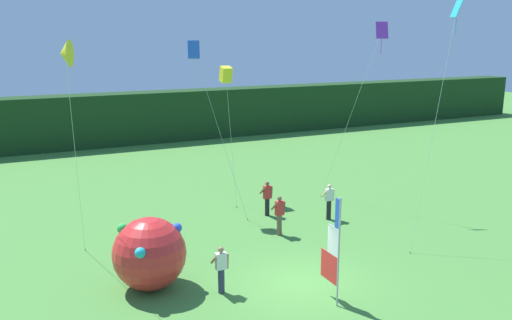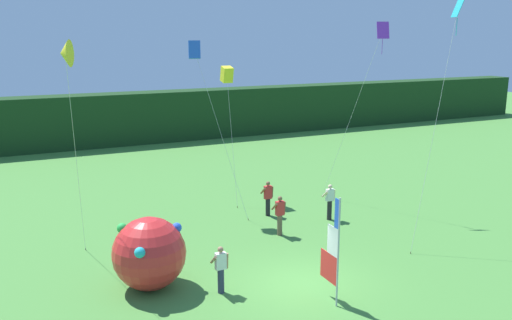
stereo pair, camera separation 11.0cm
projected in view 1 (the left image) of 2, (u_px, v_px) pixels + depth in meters
The scene contains 13 objects.
ground_plane at pixel (303, 284), 18.76m from camera, with size 120.00×120.00×0.00m, color #478438.
distant_treeline at pixel (130, 118), 42.51m from camera, with size 80.00×2.40×4.00m, color #193819.
banner_flag at pixel (333, 252), 17.10m from camera, with size 0.06×1.03×3.61m.
person_near_banner at pixel (267, 197), 25.62m from camera, with size 0.55×0.48×1.69m.
person_mid_field at pixel (221, 268), 17.91m from camera, with size 0.55×0.48×1.65m.
person_far_left at pixel (279, 214), 23.11m from camera, with size 0.55×0.48×1.74m.
person_far_right at pixel (329, 201), 25.06m from camera, with size 0.55×0.48×1.71m.
inflatable_balloon at pixel (149, 254), 18.17m from camera, with size 2.50×2.50×2.50m.
kite_purple_diamond_0 at pixel (377, 43), 25.43m from camera, with size 1.83×2.77×9.04m.
kite_yellow_box_1 at pixel (226, 75), 27.72m from camera, with size 0.72×2.67×6.89m.
kite_blue_box_2 at pixel (194, 50), 24.85m from camera, with size 1.98×2.80×8.19m.
kite_cyan_diamond_3 at pixel (454, 23), 21.55m from camera, with size 3.08×1.75×9.94m.
kite_yellow_delta_4 at pixel (65, 54), 16.82m from camera, with size 0.83×3.71×8.32m.
Camera 1 is at (-8.81, -14.97, 8.46)m, focal length 37.84 mm.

